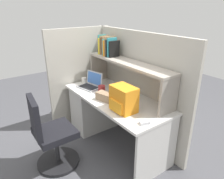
{
  "coord_description": "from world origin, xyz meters",
  "views": [
    {
      "loc": [
        2.0,
        -1.49,
        1.86
      ],
      "look_at": [
        0.0,
        -0.05,
        0.85
      ],
      "focal_mm": 33.33,
      "sensor_mm": 36.0,
      "label": 1
    }
  ],
  "objects_px": {
    "laptop": "(91,84)",
    "computer_mouse": "(144,123)",
    "backpack": "(123,99)",
    "tissue_box": "(105,97)",
    "snack_canister": "(102,89)",
    "paper_cup": "(84,80)",
    "office_chair": "(51,138)"
  },
  "relations": [
    {
      "from": "computer_mouse",
      "to": "tissue_box",
      "type": "height_order",
      "value": "tissue_box"
    },
    {
      "from": "computer_mouse",
      "to": "tissue_box",
      "type": "bearing_deg",
      "value": -160.77
    },
    {
      "from": "laptop",
      "to": "paper_cup",
      "type": "distance_m",
      "value": 0.22
    },
    {
      "from": "laptop",
      "to": "computer_mouse",
      "type": "bearing_deg",
      "value": -3.89
    },
    {
      "from": "computer_mouse",
      "to": "tissue_box",
      "type": "relative_size",
      "value": 0.47
    },
    {
      "from": "backpack",
      "to": "tissue_box",
      "type": "relative_size",
      "value": 1.36
    },
    {
      "from": "paper_cup",
      "to": "office_chair",
      "type": "xyz_separation_m",
      "value": [
        0.61,
        -0.8,
        -0.38
      ]
    },
    {
      "from": "laptop",
      "to": "tissue_box",
      "type": "xyz_separation_m",
      "value": [
        0.5,
        -0.09,
        -0.0
      ]
    },
    {
      "from": "tissue_box",
      "to": "laptop",
      "type": "bearing_deg",
      "value": 154.48
    },
    {
      "from": "backpack",
      "to": "snack_canister",
      "type": "distance_m",
      "value": 0.6
    },
    {
      "from": "tissue_box",
      "to": "paper_cup",
      "type": "bearing_deg",
      "value": 157.14
    },
    {
      "from": "backpack",
      "to": "tissue_box",
      "type": "bearing_deg",
      "value": -177.86
    },
    {
      "from": "computer_mouse",
      "to": "laptop",
      "type": "bearing_deg",
      "value": -165.03
    },
    {
      "from": "paper_cup",
      "to": "snack_canister",
      "type": "distance_m",
      "value": 0.48
    },
    {
      "from": "backpack",
      "to": "tissue_box",
      "type": "height_order",
      "value": "backpack"
    },
    {
      "from": "computer_mouse",
      "to": "snack_canister",
      "type": "height_order",
      "value": "snack_canister"
    },
    {
      "from": "backpack",
      "to": "computer_mouse",
      "type": "relative_size",
      "value": 2.88
    },
    {
      "from": "backpack",
      "to": "office_chair",
      "type": "bearing_deg",
      "value": -121.85
    },
    {
      "from": "computer_mouse",
      "to": "paper_cup",
      "type": "relative_size",
      "value": 1.24
    },
    {
      "from": "backpack",
      "to": "snack_canister",
      "type": "height_order",
      "value": "backpack"
    },
    {
      "from": "laptop",
      "to": "tissue_box",
      "type": "bearing_deg",
      "value": -9.88
    },
    {
      "from": "laptop",
      "to": "backpack",
      "type": "bearing_deg",
      "value": -4.97
    },
    {
      "from": "paper_cup",
      "to": "snack_canister",
      "type": "xyz_separation_m",
      "value": [
        0.48,
        0.01,
        0.01
      ]
    },
    {
      "from": "paper_cup",
      "to": "snack_canister",
      "type": "bearing_deg",
      "value": 1.71
    },
    {
      "from": "computer_mouse",
      "to": "office_chair",
      "type": "xyz_separation_m",
      "value": [
        -0.81,
        -0.72,
        -0.35
      ]
    },
    {
      "from": "laptop",
      "to": "snack_canister",
      "type": "height_order",
      "value": "laptop"
    },
    {
      "from": "laptop",
      "to": "computer_mouse",
      "type": "relative_size",
      "value": 3.42
    },
    {
      "from": "paper_cup",
      "to": "tissue_box",
      "type": "bearing_deg",
      "value": -7.22
    },
    {
      "from": "snack_canister",
      "to": "office_chair",
      "type": "relative_size",
      "value": 0.11
    },
    {
      "from": "backpack",
      "to": "tissue_box",
      "type": "xyz_separation_m",
      "value": [
        -0.35,
        -0.01,
        -0.09
      ]
    },
    {
      "from": "snack_canister",
      "to": "office_chair",
      "type": "bearing_deg",
      "value": -80.81
    },
    {
      "from": "paper_cup",
      "to": "snack_canister",
      "type": "relative_size",
      "value": 0.84
    }
  ]
}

